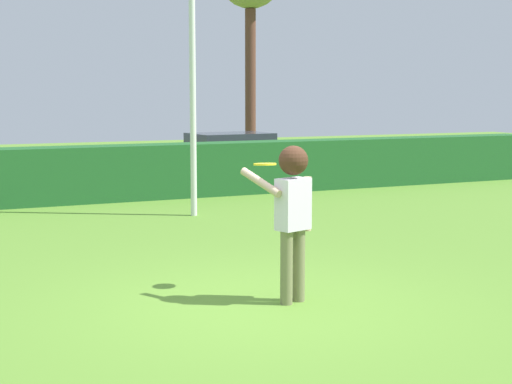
# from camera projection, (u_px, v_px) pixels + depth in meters

# --- Properties ---
(ground_plane) EXTENTS (60.00, 60.00, 0.00)m
(ground_plane) POSITION_uv_depth(u_px,v_px,m) (258.00, 305.00, 8.63)
(ground_plane) COLOR #5C8C2F
(person) EXTENTS (0.72, 0.66, 1.79)m
(person) POSITION_uv_depth(u_px,v_px,m) (292.00, 204.00, 8.59)
(person) COLOR olive
(person) RESTS_ON ground
(frisbee) EXTENTS (0.28, 0.28, 0.03)m
(frisbee) POSITION_uv_depth(u_px,v_px,m) (265.00, 164.00, 9.13)
(frisbee) COLOR yellow
(lamppost) EXTENTS (0.24, 0.24, 6.22)m
(lamppost) POSITION_uv_depth(u_px,v_px,m) (192.00, 37.00, 14.54)
(lamppost) COLOR silver
(lamppost) RESTS_ON ground
(hedge_row) EXTENTS (24.55, 0.90, 1.22)m
(hedge_row) POSITION_uv_depth(u_px,v_px,m) (84.00, 174.00, 16.77)
(hedge_row) COLOR #205A27
(hedge_row) RESTS_ON ground
(parked_car_silver) EXTENTS (4.32, 2.08, 1.25)m
(parked_car_silver) POSITION_uv_depth(u_px,v_px,m) (230.00, 153.00, 21.91)
(parked_car_silver) COLOR #B7B7BC
(parked_car_silver) RESTS_ON ground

